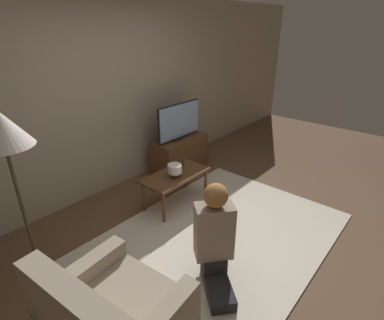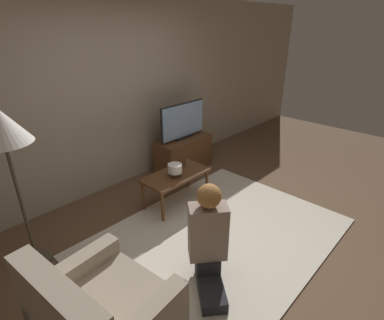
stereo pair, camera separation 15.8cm
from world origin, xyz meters
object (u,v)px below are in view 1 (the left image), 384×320
(person_kneeling, at_px, (215,234))
(table_lamp, at_px, (175,170))
(tv, at_px, (179,121))
(floor_lamp, at_px, (2,135))
(coffee_table, at_px, (176,178))

(person_kneeling, relative_size, table_lamp, 5.57)
(tv, distance_m, floor_lamp, 2.65)
(coffee_table, xyz_separation_m, person_kneeling, (-0.72, -1.16, 0.12))
(coffee_table, bearing_deg, person_kneeling, -121.68)
(coffee_table, xyz_separation_m, table_lamp, (-0.06, -0.05, 0.16))
(floor_lamp, height_order, table_lamp, floor_lamp)
(person_kneeling, distance_m, table_lamp, 1.29)
(floor_lamp, height_order, person_kneeling, floor_lamp)
(person_kneeling, bearing_deg, coffee_table, -81.87)
(tv, distance_m, coffee_table, 1.14)
(tv, height_order, coffee_table, tv)
(floor_lamp, distance_m, person_kneeling, 1.95)
(table_lamp, bearing_deg, person_kneeling, -120.54)
(floor_lamp, distance_m, table_lamp, 1.91)
(floor_lamp, relative_size, table_lamp, 9.00)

